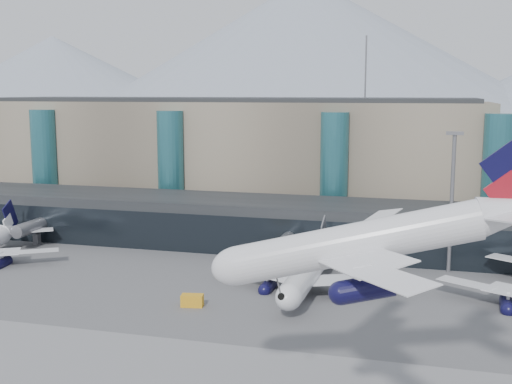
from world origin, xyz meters
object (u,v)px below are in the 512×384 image
(veh_b, at_px, (250,273))
(veh_g, at_px, (352,277))
(lightmast_mid, at_px, (452,194))
(jet_parked_mid, at_px, (311,263))
(hero_jet, at_px, (389,229))
(veh_h, at_px, (192,300))

(veh_b, distance_m, veh_g, 17.90)
(lightmast_mid, xyz_separation_m, veh_g, (-16.36, -9.92, -13.75))
(lightmast_mid, relative_size, jet_parked_mid, 0.73)
(lightmast_mid, distance_m, hero_jet, 58.58)
(veh_b, bearing_deg, jet_parked_mid, -88.96)
(jet_parked_mid, distance_m, veh_g, 9.23)
(lightmast_mid, bearing_deg, hero_jet, -97.58)
(hero_jet, xyz_separation_m, veh_b, (-26.36, 45.21, -19.06))
(hero_jet, height_order, veh_b, hero_jet)
(jet_parked_mid, height_order, veh_b, jet_parked_mid)
(jet_parked_mid, relative_size, veh_g, 15.20)
(veh_h, bearing_deg, hero_jet, -51.98)
(veh_g, distance_m, veh_h, 29.86)
(jet_parked_mid, bearing_deg, lightmast_mid, -54.17)
(lightmast_mid, xyz_separation_m, hero_jet, (-7.70, -57.83, 5.31))
(lightmast_mid, height_order, veh_g, lightmast_mid)
(veh_b, xyz_separation_m, veh_h, (-4.40, -17.38, 0.26))
(jet_parked_mid, bearing_deg, veh_g, -46.89)
(hero_jet, height_order, veh_g, hero_jet)
(veh_h, bearing_deg, lightmast_mid, 28.12)
(jet_parked_mid, relative_size, veh_b, 15.10)
(veh_g, xyz_separation_m, veh_h, (-22.10, -20.08, 0.26))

